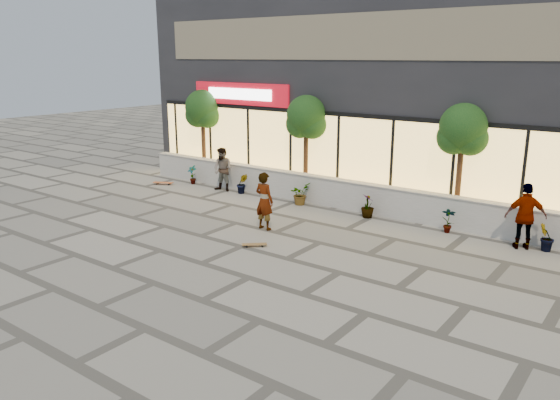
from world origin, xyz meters
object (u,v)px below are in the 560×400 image
Objects in this scene: tree_mideast at (463,132)px; skateboard_center at (254,244)px; tree_midwest at (306,120)px; skater_left at (223,170)px; skater_center at (264,201)px; skateboard_left at (163,183)px; skater_right_near at (526,216)px; tree_west at (202,111)px.

tree_mideast reaches higher than skateboard_center.
skater_left is at bearing -155.58° from tree_midwest.
tree_midwest is 3.98m from skater_left.
skater_center is 7.68m from skateboard_left.
skater_left is (-9.08, -1.40, -2.10)m from tree_mideast.
skateboard_center is (-3.82, -5.85, -2.91)m from tree_mideast.
tree_mideast is 9.43m from skater_left.
tree_midwest reaches higher than skater_left.
skater_center is at bearing -3.38° from skater_right_near.
tree_midwest is (5.50, 0.00, 0.00)m from tree_west.
tree_midwest and tree_mideast have the same top height.
skater_center is 7.65m from skater_right_near.
tree_west is at bearing -31.89° from skater_right_near.
skateboard_left is (-7.30, 2.26, -0.84)m from skater_center.
tree_midwest is at bearing 68.16° from skateboard_center.
tree_midwest is at bearing 17.25° from skater_left.
skater_center is (1.38, -4.36, -2.06)m from tree_midwest.
skateboard_center is at bearing 9.28° from skater_right_near.
tree_west is 8.40m from skater_center.
skater_right_near is 14.40m from skateboard_left.
skateboard_left is at bearing 112.90° from skateboard_center.
skater_left is at bearing -26.16° from skater_right_near.
tree_midwest reaches higher than skater_center.
tree_midwest reaches higher than skateboard_center.
tree_west is 14.15m from skater_right_near.
skater_right_near is (8.43, -1.40, -2.03)m from tree_midwest.
skateboard_left is (-5.92, -2.10, -2.90)m from tree_midwest.
tree_midwest is at bearing -35.58° from skater_right_near.
tree_midwest is 5.02m from skater_center.
tree_west is at bearing -28.94° from skater_center.
skater_right_near is at bearing -9.43° from tree_midwest.
tree_west is 11.50m from tree_mideast.
tree_mideast is (11.50, 0.00, 0.00)m from tree_west.
skater_right_near is (13.93, -1.40, -2.03)m from tree_west.
skateboard_center is at bearing -51.51° from skateboard_left.
skater_center is at bearing -43.88° from skateboard_left.
tree_midwest is 8.79m from skater_right_near.
tree_mideast is 3.46m from skater_right_near.
tree_west is 1.00× the size of tree_mideast.
skateboard_left is (-11.92, -2.10, -2.90)m from tree_mideast.
skater_right_near reaches higher than skateboard_left.
tree_mideast reaches higher than skateboard_left.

